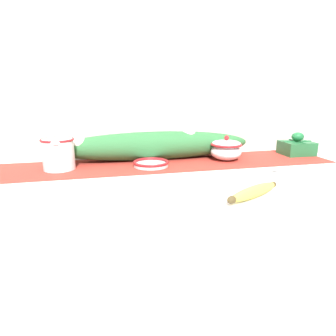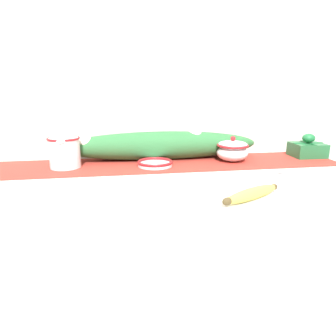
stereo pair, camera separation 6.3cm
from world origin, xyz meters
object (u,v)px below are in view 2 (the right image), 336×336
(cream_pitcher, at_px, (65,151))
(spoon, at_px, (281,172))
(gift_box, at_px, (307,149))
(banana, at_px, (252,194))
(sugar_bowl, at_px, (232,150))
(small_dish, at_px, (155,163))

(cream_pitcher, relative_size, spoon, 0.91)
(cream_pitcher, distance_m, gift_box, 0.98)
(banana, height_order, spoon, banana)
(spoon, height_order, gift_box, gift_box)
(sugar_bowl, bearing_deg, gift_box, 4.63)
(spoon, bearing_deg, banana, -112.82)
(banana, height_order, gift_box, gift_box)
(cream_pitcher, height_order, gift_box, cream_pitcher)
(sugar_bowl, relative_size, banana, 0.63)
(gift_box, bearing_deg, small_dish, -174.91)
(cream_pitcher, distance_m, small_dish, 0.33)
(small_dish, distance_m, banana, 0.44)
(banana, relative_size, gift_box, 1.50)
(sugar_bowl, relative_size, spoon, 0.83)
(spoon, distance_m, gift_box, 0.33)
(sugar_bowl, height_order, banana, sugar_bowl)
(cream_pitcher, relative_size, small_dish, 1.01)
(cream_pitcher, xyz_separation_m, gift_box, (0.98, 0.03, -0.03))
(small_dish, distance_m, gift_box, 0.66)
(banana, relative_size, spoon, 1.33)
(gift_box, bearing_deg, banana, -135.28)
(spoon, relative_size, gift_box, 1.13)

